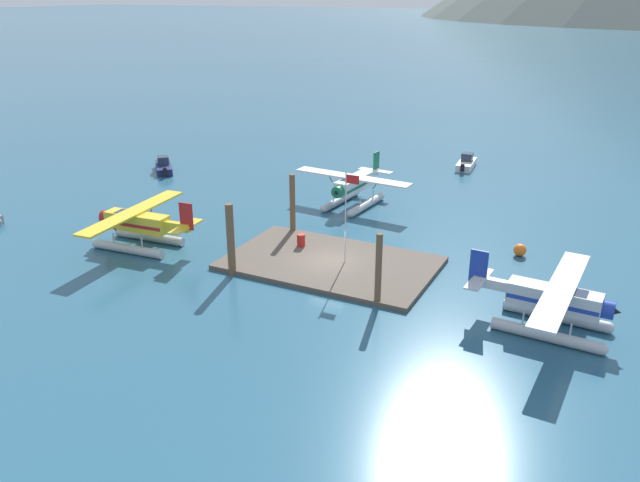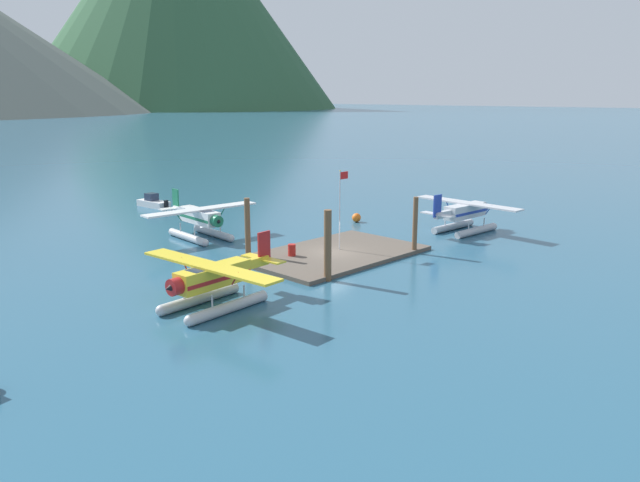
% 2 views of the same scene
% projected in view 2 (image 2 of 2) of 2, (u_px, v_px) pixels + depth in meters
% --- Properties ---
extents(ground_plane, '(1200.00, 1200.00, 0.00)m').
position_uv_depth(ground_plane, '(334.00, 256.00, 47.78)').
color(ground_plane, '#285670').
extents(dock_platform, '(13.76, 8.52, 0.30)m').
position_uv_depth(dock_platform, '(334.00, 254.00, 47.75)').
color(dock_platform, brown).
rests_on(dock_platform, ground).
extents(piling_near_left, '(0.50, 0.50, 4.78)m').
position_uv_depth(piling_near_left, '(328.00, 246.00, 40.86)').
color(piling_near_left, brown).
rests_on(piling_near_left, ground).
extents(piling_near_right, '(0.38, 0.38, 4.45)m').
position_uv_depth(piling_near_right, '(415.00, 225.00, 48.02)').
color(piling_near_right, brown).
rests_on(piling_near_right, ground).
extents(piling_far_left, '(0.42, 0.42, 4.63)m').
position_uv_depth(piling_far_left, '(248.00, 229.00, 46.44)').
color(piling_far_left, brown).
rests_on(piling_far_left, ground).
extents(flagpole, '(0.95, 0.10, 6.21)m').
position_uv_depth(flagpole, '(341.00, 200.00, 47.74)').
color(flagpole, silver).
rests_on(flagpole, dock_platform).
extents(fuel_drum, '(0.62, 0.62, 0.88)m').
position_uv_depth(fuel_drum, '(292.00, 250.00, 46.50)').
color(fuel_drum, '#AD1E19').
rests_on(fuel_drum, dock_platform).
extents(mooring_buoy, '(0.87, 0.87, 0.87)m').
position_uv_depth(mooring_buoy, '(356.00, 218.00, 60.34)').
color(mooring_buoy, orange).
rests_on(mooring_buoy, ground).
extents(seaplane_white_bow_left, '(10.48, 7.97, 3.84)m').
position_uv_depth(seaplane_white_bow_left, '(200.00, 221.00, 53.12)').
color(seaplane_white_bow_left, '#B7BABF').
rests_on(seaplane_white_bow_left, ground).
extents(seaplane_silver_stbd_aft, '(7.98, 10.46, 3.84)m').
position_uv_depth(seaplane_silver_stbd_aft, '(465.00, 215.00, 55.71)').
color(seaplane_silver_stbd_aft, '#B7BABF').
rests_on(seaplane_silver_stbd_aft, ground).
extents(seaplane_yellow_port_aft, '(7.97, 10.48, 3.84)m').
position_uv_depth(seaplane_yellow_port_aft, '(213.00, 282.00, 35.69)').
color(seaplane_yellow_port_aft, '#B7BABF').
rests_on(seaplane_yellow_port_aft, ground).
extents(boat_white_open_north, '(1.85, 4.89, 1.50)m').
position_uv_depth(boat_white_open_north, '(153.00, 202.00, 68.55)').
color(boat_white_open_north, silver).
rests_on(boat_white_open_north, ground).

